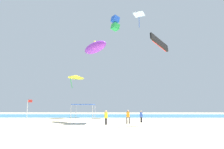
{
  "coord_description": "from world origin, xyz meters",
  "views": [
    {
      "loc": [
        0.67,
        -21.94,
        2.13
      ],
      "look_at": [
        0.33,
        8.39,
        7.07
      ],
      "focal_mm": 32.04,
      "sensor_mm": 36.0,
      "label": 1
    }
  ],
  "objects_px": {
    "kite_box_blue": "(115,23)",
    "kite_diamond_white": "(139,15)",
    "banner_flag": "(28,109)",
    "kite_inflatable_purple": "(95,48)",
    "kite_parafoil_black": "(159,42)",
    "kite_delta_yellow": "(76,77)",
    "person_near_tent": "(128,116)",
    "person_central": "(106,116)",
    "person_leftmost": "(141,115)",
    "canopy_tent": "(84,105)"
  },
  "relations": [
    {
      "from": "kite_box_blue",
      "to": "kite_diamond_white",
      "type": "height_order",
      "value": "kite_box_blue"
    },
    {
      "from": "banner_flag",
      "to": "kite_inflatable_purple",
      "type": "relative_size",
      "value": 0.55
    },
    {
      "from": "kite_parafoil_black",
      "to": "kite_delta_yellow",
      "type": "relative_size",
      "value": 0.59
    },
    {
      "from": "banner_flag",
      "to": "kite_parafoil_black",
      "type": "height_order",
      "value": "kite_parafoil_black"
    },
    {
      "from": "kite_parafoil_black",
      "to": "banner_flag",
      "type": "bearing_deg",
      "value": 136.75
    },
    {
      "from": "kite_inflatable_purple",
      "to": "kite_delta_yellow",
      "type": "relative_size",
      "value": 1.24
    },
    {
      "from": "person_near_tent",
      "to": "kite_delta_yellow",
      "type": "distance_m",
      "value": 17.53
    },
    {
      "from": "kite_inflatable_purple",
      "to": "kite_box_blue",
      "type": "height_order",
      "value": "kite_box_blue"
    },
    {
      "from": "person_near_tent",
      "to": "kite_diamond_white",
      "type": "relative_size",
      "value": 0.55
    },
    {
      "from": "kite_parafoil_black",
      "to": "kite_box_blue",
      "type": "xyz_separation_m",
      "value": [
        -5.39,
        18.93,
        10.89
      ]
    },
    {
      "from": "person_near_tent",
      "to": "person_central",
      "type": "distance_m",
      "value": 3.22
    },
    {
      "from": "person_leftmost",
      "to": "kite_box_blue",
      "type": "distance_m",
      "value": 25.02
    },
    {
      "from": "kite_inflatable_purple",
      "to": "kite_box_blue",
      "type": "xyz_separation_m",
      "value": [
        3.26,
        13.05,
        9.72
      ]
    },
    {
      "from": "person_central",
      "to": "kite_delta_yellow",
      "type": "relative_size",
      "value": 0.38
    },
    {
      "from": "kite_box_blue",
      "to": "kite_delta_yellow",
      "type": "bearing_deg",
      "value": 79.33
    },
    {
      "from": "kite_parafoil_black",
      "to": "kite_inflatable_purple",
      "type": "height_order",
      "value": "kite_inflatable_purple"
    },
    {
      "from": "canopy_tent",
      "to": "kite_box_blue",
      "type": "relative_size",
      "value": 0.97
    },
    {
      "from": "person_near_tent",
      "to": "kite_box_blue",
      "type": "xyz_separation_m",
      "value": [
        -1.52,
        16.6,
        19.96
      ]
    },
    {
      "from": "person_leftmost",
      "to": "banner_flag",
      "type": "bearing_deg",
      "value": 130.14
    },
    {
      "from": "person_central",
      "to": "kite_inflatable_purple",
      "type": "bearing_deg",
      "value": 1.13
    },
    {
      "from": "person_leftmost",
      "to": "person_central",
      "type": "height_order",
      "value": "person_central"
    },
    {
      "from": "canopy_tent",
      "to": "kite_inflatable_purple",
      "type": "bearing_deg",
      "value": 73.81
    },
    {
      "from": "banner_flag",
      "to": "kite_parafoil_black",
      "type": "relative_size",
      "value": 1.16
    },
    {
      "from": "person_near_tent",
      "to": "person_leftmost",
      "type": "distance_m",
      "value": 2.83
    },
    {
      "from": "person_near_tent",
      "to": "kite_box_blue",
      "type": "height_order",
      "value": "kite_box_blue"
    },
    {
      "from": "banner_flag",
      "to": "kite_delta_yellow",
      "type": "height_order",
      "value": "kite_delta_yellow"
    },
    {
      "from": "kite_parafoil_black",
      "to": "kite_box_blue",
      "type": "bearing_deg",
      "value": 68.31
    },
    {
      "from": "person_central",
      "to": "kite_box_blue",
      "type": "height_order",
      "value": "kite_box_blue"
    },
    {
      "from": "kite_box_blue",
      "to": "canopy_tent",
      "type": "bearing_deg",
      "value": 130.18
    },
    {
      "from": "person_leftmost",
      "to": "kite_parafoil_black",
      "type": "relative_size",
      "value": 0.61
    },
    {
      "from": "person_central",
      "to": "kite_inflatable_purple",
      "type": "distance_m",
      "value": 11.66
    },
    {
      "from": "person_near_tent",
      "to": "kite_inflatable_purple",
      "type": "height_order",
      "value": "kite_inflatable_purple"
    },
    {
      "from": "kite_delta_yellow",
      "to": "canopy_tent",
      "type": "bearing_deg",
      "value": -39.6
    },
    {
      "from": "person_central",
      "to": "kite_delta_yellow",
      "type": "bearing_deg",
      "value": 4.48
    },
    {
      "from": "person_near_tent",
      "to": "kite_diamond_white",
      "type": "bearing_deg",
      "value": 94.15
    },
    {
      "from": "banner_flag",
      "to": "person_central",
      "type": "bearing_deg",
      "value": -5.44
    },
    {
      "from": "person_near_tent",
      "to": "kite_parafoil_black",
      "type": "xyz_separation_m",
      "value": [
        3.87,
        -2.33,
        9.07
      ]
    },
    {
      "from": "banner_flag",
      "to": "kite_inflatable_purple",
      "type": "xyz_separation_m",
      "value": [
        8.03,
        4.22,
        9.39
      ]
    },
    {
      "from": "canopy_tent",
      "to": "kite_diamond_white",
      "type": "bearing_deg",
      "value": 57.96
    },
    {
      "from": "kite_parafoil_black",
      "to": "kite_box_blue",
      "type": "height_order",
      "value": "kite_box_blue"
    },
    {
      "from": "person_leftmost",
      "to": "kite_parafoil_black",
      "type": "distance_m",
      "value": 10.31
    },
    {
      "from": "kite_inflatable_purple",
      "to": "banner_flag",
      "type": "bearing_deg",
      "value": -99.27
    },
    {
      "from": "kite_diamond_white",
      "to": "canopy_tent",
      "type": "bearing_deg",
      "value": -98.66
    },
    {
      "from": "kite_diamond_white",
      "to": "person_leftmost",
      "type": "bearing_deg",
      "value": -74.23
    },
    {
      "from": "person_leftmost",
      "to": "person_central",
      "type": "bearing_deg",
      "value": 157.29
    },
    {
      "from": "canopy_tent",
      "to": "kite_diamond_white",
      "type": "distance_m",
      "value": 26.86
    },
    {
      "from": "person_leftmost",
      "to": "kite_delta_yellow",
      "type": "relative_size",
      "value": 0.36
    },
    {
      "from": "banner_flag",
      "to": "kite_box_blue",
      "type": "distance_m",
      "value": 28.12
    },
    {
      "from": "canopy_tent",
      "to": "kite_delta_yellow",
      "type": "xyz_separation_m",
      "value": [
        -3.64,
        12.87,
        5.79
      ]
    },
    {
      "from": "person_near_tent",
      "to": "banner_flag",
      "type": "relative_size",
      "value": 0.57
    }
  ]
}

